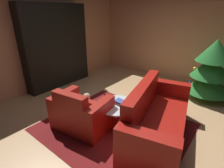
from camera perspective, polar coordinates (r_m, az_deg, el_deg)
ground_plane at (r=3.71m, az=4.95°, el=-10.36°), size 6.64×6.64×0.00m
wall_back at (r=5.72m, az=21.72°, el=13.59°), size 5.57×0.06×2.52m
wall_left at (r=5.21m, az=-21.23°, el=12.88°), size 0.06×5.65×2.52m
area_rug at (r=3.38m, az=0.84°, el=-14.01°), size 2.53×2.22×0.01m
bookshelf_unit at (r=5.19m, az=-16.56°, el=11.94°), size 0.35×1.92×2.24m
armchair_red at (r=3.27m, az=-10.24°, el=-9.61°), size 1.10×0.85×0.81m
couch_red at (r=3.07m, az=14.42°, el=-11.65°), size 1.21×2.09×0.95m
coffee_table at (r=3.30m, az=1.45°, el=-7.22°), size 0.79×0.79×0.41m
book_stack_on_table at (r=3.27m, az=2.83°, el=-6.09°), size 0.23×0.17×0.08m
bottle_on_table at (r=3.22m, az=-2.36°, el=-5.50°), size 0.07×0.07×0.23m
decorated_tree at (r=4.75m, az=30.00°, el=4.23°), size 1.01×1.01×1.47m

